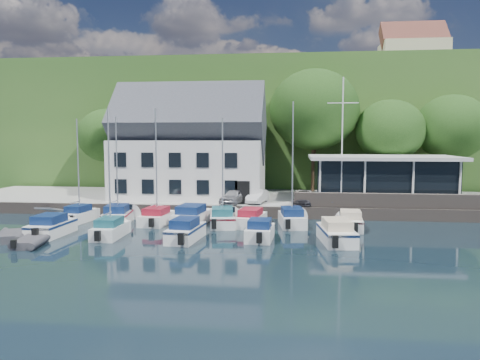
{
  "coord_description": "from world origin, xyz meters",
  "views": [
    {
      "loc": [
        2.85,
        -27.83,
        6.87
      ],
      "look_at": [
        -1.31,
        9.0,
        3.41
      ],
      "focal_mm": 35.0,
      "sensor_mm": 36.0,
      "label": 1
    }
  ],
  "objects": [
    {
      "name": "tree_2",
      "position": [
        -4.02,
        22.45,
        6.37
      ],
      "size": [
        7.86,
        7.86,
        10.74
      ],
      "primitive_type": null,
      "color": "black",
      "rests_on": "quay"
    },
    {
      "name": "field_patch",
      "position": [
        8.0,
        70.0,
        16.15
      ],
      "size": [
        50.0,
        30.0,
        0.3
      ],
      "primitive_type": "cube",
      "color": "#4E5F2F",
      "rests_on": "hillside"
    },
    {
      "name": "tree_5",
      "position": [
        19.09,
        22.72,
        6.09
      ],
      "size": [
        7.44,
        7.44,
        10.17
      ],
      "primitive_type": null,
      "color": "black",
      "rests_on": "quay"
    },
    {
      "name": "boat_r2_4",
      "position": [
        5.72,
        2.55,
        0.78
      ],
      "size": [
        2.81,
        6.53,
        1.57
      ],
      "primitive_type": null,
      "rotation": [
        0.0,
        0.0,
        0.12
      ],
      "color": "white",
      "rests_on": "ground"
    },
    {
      "name": "car_dgrey",
      "position": [
        3.79,
        12.75,
        1.56
      ],
      "size": [
        1.92,
        3.98,
        1.12
      ],
      "primitive_type": "imported",
      "rotation": [
        0.0,
        0.0,
        -0.09
      ],
      "color": "#2C2B30",
      "rests_on": "quay"
    },
    {
      "name": "hillside",
      "position": [
        0.0,
        62.0,
        8.0
      ],
      "size": [
        160.0,
        75.0,
        16.0
      ],
      "primitive_type": "cube",
      "color": "#264D1D",
      "rests_on": "ground"
    },
    {
      "name": "boat_r1_0",
      "position": [
        -14.25,
        7.85,
        4.22
      ],
      "size": [
        2.28,
        5.56,
        8.43
      ],
      "primitive_type": null,
      "rotation": [
        0.0,
        0.0,
        -0.11
      ],
      "color": "white",
      "rests_on": "ground"
    },
    {
      "name": "boat_r1_4",
      "position": [
        -2.46,
        7.28,
        4.48
      ],
      "size": [
        2.86,
        5.79,
        8.97
      ],
      "primitive_type": null,
      "rotation": [
        0.0,
        0.0,
        0.15
      ],
      "color": "white",
      "rests_on": "ground"
    },
    {
      "name": "car_silver",
      "position": [
        -2.2,
        12.46,
        1.65
      ],
      "size": [
        2.61,
        4.08,
        1.29
      ],
      "primitive_type": "imported",
      "rotation": [
        0.0,
        0.0,
        -0.31
      ],
      "color": "#A5A6AA",
      "rests_on": "quay"
    },
    {
      "name": "club_pavilion",
      "position": [
        11.0,
        16.0,
        3.05
      ],
      "size": [
        13.2,
        7.2,
        4.1
      ],
      "primitive_type": null,
      "color": "black",
      "rests_on": "quay"
    },
    {
      "name": "dinghy_1",
      "position": [
        -13.52,
        -0.65,
        0.34
      ],
      "size": [
        2.22,
        3.19,
        0.69
      ],
      "primitive_type": null,
      "rotation": [
        0.0,
        0.0,
        0.16
      ],
      "color": "#39393D",
      "rests_on": "ground"
    },
    {
      "name": "boat_r1_7",
      "position": [
        7.12,
        7.07,
        0.71
      ],
      "size": [
        2.21,
        5.31,
        1.43
      ],
      "primitive_type": null,
      "rotation": [
        0.0,
        0.0,
        -0.06
      ],
      "color": "white",
      "rests_on": "ground"
    },
    {
      "name": "gangway",
      "position": [
        -16.5,
        9.0,
        0.0
      ],
      "size": [
        1.2,
        6.0,
        1.4
      ],
      "primitive_type": null,
      "color": "silver",
      "rests_on": "ground"
    },
    {
      "name": "tree_1",
      "position": [
        -12.2,
        22.69,
        6.48
      ],
      "size": [
        8.02,
        8.02,
        10.97
      ],
      "primitive_type": null,
      "color": "black",
      "rests_on": "quay"
    },
    {
      "name": "quay_face",
      "position": [
        0.0,
        11.0,
        0.5
      ],
      "size": [
        60.0,
        0.3,
        1.0
      ],
      "primitive_type": "cube",
      "color": "#5B5049",
      "rests_on": "ground"
    },
    {
      "name": "harbor_building",
      "position": [
        -7.0,
        16.5,
        5.35
      ],
      "size": [
        14.4,
        8.2,
        8.7
      ],
      "primitive_type": null,
      "color": "silver",
      "rests_on": "quay"
    },
    {
      "name": "boat_r1_3",
      "position": [
        -5.0,
        7.81,
        0.77
      ],
      "size": [
        3.0,
        6.73,
        1.55
      ],
      "primitive_type": null,
      "rotation": [
        0.0,
        0.0,
        -0.11
      ],
      "color": "white",
      "rests_on": "ground"
    },
    {
      "name": "boat_r2_1",
      "position": [
        -9.51,
        2.53,
        4.18
      ],
      "size": [
        1.88,
        5.5,
        8.37
      ],
      "primitive_type": null,
      "rotation": [
        0.0,
        0.0,
        0.02
      ],
      "color": "white",
      "rests_on": "ground"
    },
    {
      "name": "quay",
      "position": [
        0.0,
        17.5,
        0.5
      ],
      "size": [
        60.0,
        13.0,
        1.0
      ],
      "primitive_type": "cube",
      "color": "#989993",
      "rests_on": "ground"
    },
    {
      "name": "farmhouse",
      "position": [
        22.0,
        52.0,
        20.1
      ],
      "size": [
        10.4,
        7.0,
        8.2
      ],
      "primitive_type": null,
      "color": "beige",
      "rests_on": "hillside"
    },
    {
      "name": "boat_r1_2",
      "position": [
        -7.71,
        7.52,
        4.13
      ],
      "size": [
        2.51,
        5.72,
        8.27
      ],
      "primitive_type": null,
      "rotation": [
        0.0,
        0.0,
        -0.09
      ],
      "color": "white",
      "rests_on": "ground"
    },
    {
      "name": "car_white",
      "position": [
        -0.22,
        13.16,
        1.57
      ],
      "size": [
        1.95,
        3.66,
        1.15
      ],
      "primitive_type": "imported",
      "rotation": [
        0.0,
        0.0,
        -0.22
      ],
      "color": "silver",
      "rests_on": "quay"
    },
    {
      "name": "boat_r2_3",
      "position": [
        0.72,
        2.84,
        0.71
      ],
      "size": [
        2.07,
        4.85,
        1.41
      ],
      "primitive_type": null,
      "rotation": [
        0.0,
        0.0,
        -0.05
      ],
      "color": "white",
      "rests_on": "ground"
    },
    {
      "name": "flagpole",
      "position": [
        7.04,
        13.03,
        6.44
      ],
      "size": [
        2.61,
        0.2,
        10.88
      ],
      "primitive_type": null,
      "color": "silver",
      "rests_on": "quay"
    },
    {
      "name": "tree_4",
      "position": [
        12.77,
        21.91,
        5.83
      ],
      "size": [
        7.07,
        7.07,
        9.66
      ],
      "primitive_type": null,
      "color": "black",
      "rests_on": "quay"
    },
    {
      "name": "car_blue",
      "position": [
        6.1,
        13.3,
        1.65
      ],
      "size": [
        2.12,
        4.0,
        1.3
      ],
      "primitive_type": "imported",
      "rotation": [
        0.0,
        0.0,
        0.17
      ],
      "color": "#315196",
      "rests_on": "quay"
    },
    {
      "name": "dinghy_0",
      "position": [
        -15.69,
        0.8,
        0.38
      ],
      "size": [
        3.04,
        3.72,
        0.75
      ],
      "primitive_type": null,
      "rotation": [
        0.0,
        0.0,
        0.41
      ],
      "color": "#39393D",
      "rests_on": "ground"
    },
    {
      "name": "tree_0",
      "position": [
        -17.53,
        21.99,
        5.45
      ],
      "size": [
        6.51,
        6.51,
        8.9
      ],
      "primitive_type": null,
      "color": "black",
      "rests_on": "quay"
    },
    {
      "name": "boat_r1_6",
      "position": [
        2.84,
        7.94,
        4.44
      ],
      "size": [
        2.7,
        5.98,
        8.87
      ],
      "primitive_type": null,
      "rotation": [
        0.0,
        0.0,
        0.13
      ],
      "color": "white",
      "rests_on": "ground"
    },
    {
      "name": "boat_r2_2",
      "position": [
        -4.17,
        2.12,
        0.76
      ],
      "size": [
        2.4,
        5.88,
        1.51
      ],
      "primitive_type": null,
      "rotation": [
        0.0,
        0.0,
        -0.1
      ],
      "color": "white",
      "rests_on": "ground"
    },
    {
      "name": "boat_r2_0",
      "position": [
        -13.83,
        2.58,
        0.75
      ],
      "size": [
        2.27,
        5.75,
        1.51
      ],
      "primitive_type": null,
      "rotation": [
        0.0,
        0.0,
        -0.03
      ],
      "color": "white",
      "rests_on": "ground"
    },
    {
      "name": "ground",
      "position": [
        0.0,
        0.0,
        0.0
      ],
      "size": [
        180.0,
        180.0,
        0.0
      ],
      "primitive_type": "plane",
      "color": "black",
      "rests_on": "ground"
    },
    {
      "name": "boat_r1_5",
      "position": [
        -0.33,
        7.68,
        0.68
      ],
      "size": [
        2.83,
        6.02,
        1.37
      ],
      "primitive_type": null,
      "rotation": [
        0.0,
        0.0,
        -0.17
      ],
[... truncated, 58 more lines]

